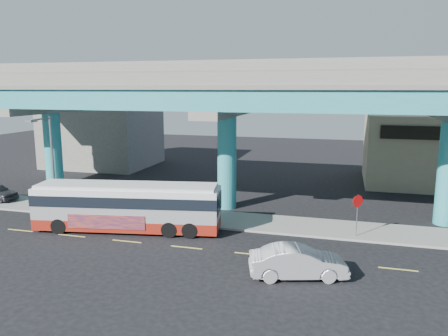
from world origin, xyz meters
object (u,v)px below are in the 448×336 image
(sedan, at_px, (298,262))
(stop_sign, at_px, (358,206))
(street_lamp, at_px, (47,150))
(transit_bus, at_px, (128,205))

(sedan, bearing_deg, stop_sign, -39.40)
(sedan, relative_size, street_lamp, 0.71)
(transit_bus, relative_size, sedan, 2.44)
(street_lamp, height_order, stop_sign, street_lamp)
(transit_bus, bearing_deg, stop_sign, -0.59)
(transit_bus, distance_m, stop_sign, 15.06)
(transit_bus, bearing_deg, sedan, -30.48)
(transit_bus, xyz_separation_m, sedan, (11.88, -4.47, -0.94))
(transit_bus, height_order, sedan, transit_bus)
(transit_bus, xyz_separation_m, stop_sign, (14.86, 2.43, 0.38))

